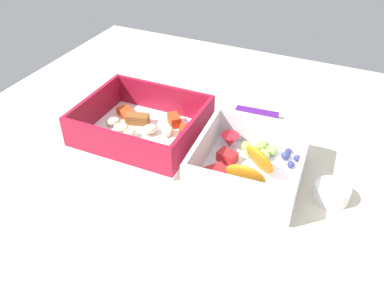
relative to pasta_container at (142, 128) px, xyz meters
The scene contains 5 objects.
table_surface 10.24cm from the pasta_container, 10.92° to the right, with size 80.00×80.00×2.00cm, color beige.
pasta_container is the anchor object (origin of this frame).
fruit_bowl 17.57cm from the pasta_container, ahead, with size 14.60×15.27×5.94cm.
candy_bar 18.76cm from the pasta_container, 40.89° to the left, with size 7.00×2.40×1.20cm, color #51197A.
paper_cup_liner 28.47cm from the pasta_container, ahead, with size 4.37×4.37×2.07cm, color white.
Camera 1 is at (18.62, -41.69, 38.57)cm, focal length 38.53 mm.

